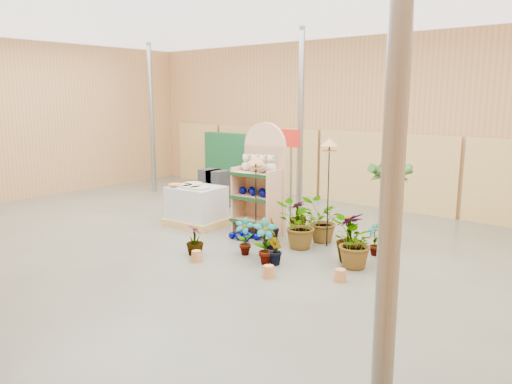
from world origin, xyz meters
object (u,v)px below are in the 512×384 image
(display_shelf, at_px, (262,184))
(bird_table_front, at_px, (256,162))
(pallet_stack, at_px, (197,206))
(potted_plant_2, at_px, (299,225))

(display_shelf, distance_m, bird_table_front, 0.67)
(display_shelf, xyz_separation_m, pallet_stack, (-1.64, -0.36, -0.65))
(pallet_stack, relative_size, bird_table_front, 0.78)
(pallet_stack, xyz_separation_m, bird_table_front, (1.81, -0.03, 1.17))
(pallet_stack, bearing_deg, potted_plant_2, -5.32)
(potted_plant_2, bearing_deg, pallet_stack, 179.97)
(display_shelf, distance_m, potted_plant_2, 1.44)
(display_shelf, bearing_deg, pallet_stack, -172.92)
(display_shelf, relative_size, bird_table_front, 1.37)
(display_shelf, height_order, pallet_stack, display_shelf)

